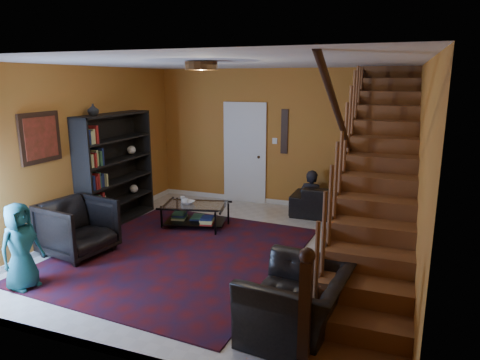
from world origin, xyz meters
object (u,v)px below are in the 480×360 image
(sofa, at_px, (346,203))
(armchair_left, at_px, (78,228))
(bookshelf, at_px, (116,171))
(coffee_table, at_px, (195,214))
(armchair_right, at_px, (297,303))

(sofa, xyz_separation_m, armchair_left, (-3.55, -3.18, 0.12))
(bookshelf, height_order, coffee_table, bookshelf)
(sofa, xyz_separation_m, coffee_table, (-2.46, -1.45, -0.06))
(sofa, bearing_deg, armchair_right, 90.41)
(armchair_left, xyz_separation_m, armchair_right, (3.55, -0.92, -0.06))
(armchair_right, bearing_deg, coffee_table, -130.36)
(sofa, relative_size, armchair_right, 1.84)
(sofa, distance_m, coffee_table, 2.86)
(bookshelf, xyz_separation_m, coffee_table, (1.44, 0.25, -0.73))
(sofa, distance_m, armchair_right, 4.10)
(sofa, bearing_deg, bookshelf, 23.94)
(bookshelf, xyz_separation_m, sofa, (3.90, 1.70, -0.67))
(armchair_right, distance_m, coffee_table, 3.62)
(armchair_left, relative_size, coffee_table, 0.75)
(sofa, distance_m, armchair_left, 4.77)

